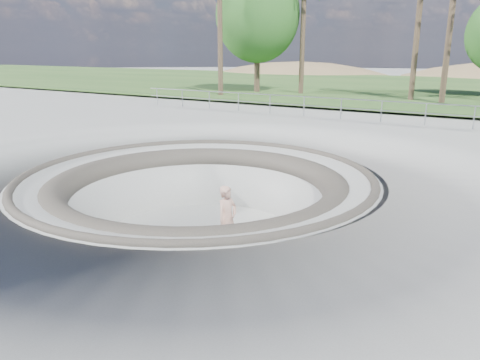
% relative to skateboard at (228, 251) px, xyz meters
% --- Properties ---
extents(ground, '(180.00, 180.00, 0.00)m').
position_rel_skateboard_xyz_m(ground, '(-1.40, 0.59, 1.84)').
color(ground, '#A9AAA4').
rests_on(ground, ground).
extents(skate_bowl, '(14.00, 14.00, 4.10)m').
position_rel_skateboard_xyz_m(skate_bowl, '(-1.40, 0.59, 0.01)').
color(skate_bowl, '#A9AAA4').
rests_on(skate_bowl, ground).
extents(grass_strip, '(180.00, 36.00, 0.12)m').
position_rel_skateboard_xyz_m(grass_strip, '(-1.40, 34.59, 2.06)').
color(grass_strip, '#2B4E1F').
rests_on(grass_strip, ground).
extents(safety_railing, '(25.00, 0.06, 1.03)m').
position_rel_skateboard_xyz_m(safety_railing, '(-1.40, 12.59, 2.53)').
color(safety_railing, gray).
rests_on(safety_railing, ground).
extents(skateboard, '(0.80, 0.44, 0.08)m').
position_rel_skateboard_xyz_m(skateboard, '(0.00, 0.00, 0.00)').
color(skateboard, brown).
rests_on(skateboard, ground).
extents(skater, '(0.55, 0.74, 1.85)m').
position_rel_skateboard_xyz_m(skater, '(0.00, 0.00, 0.94)').
color(skater, tan).
rests_on(skater, skateboard).
extents(bushy_tree_left, '(6.56, 5.96, 9.46)m').
position_rel_skateboard_xyz_m(bushy_tree_left, '(-12.03, 22.85, 7.88)').
color(bushy_tree_left, brown).
rests_on(bushy_tree_left, ground).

